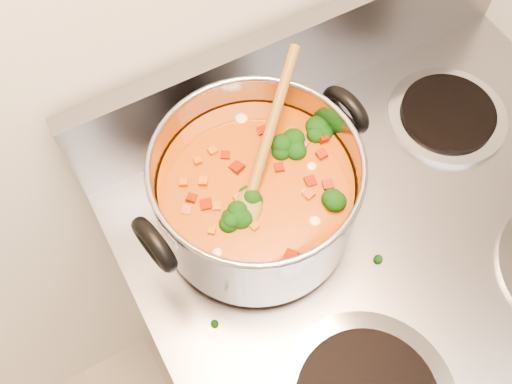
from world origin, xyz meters
TOP-DOWN VIEW (x-y plane):
  - electric_range at (0.06, 1.16)m, footprint 0.76×0.68m
  - stockpot at (-0.11, 1.30)m, footprint 0.33×0.27m
  - wooden_spoon at (-0.11, 1.30)m, footprint 0.20×0.20m
  - cooktop_crumbs at (-0.18, 1.19)m, footprint 0.28×0.33m

SIDE VIEW (x-z plane):
  - electric_range at x=0.06m, z-range -0.07..1.01m
  - cooktop_crumbs at x=-0.18m, z-range 0.92..0.93m
  - stockpot at x=-0.11m, z-range 0.92..1.09m
  - wooden_spoon at x=-0.11m, z-range 1.01..1.10m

